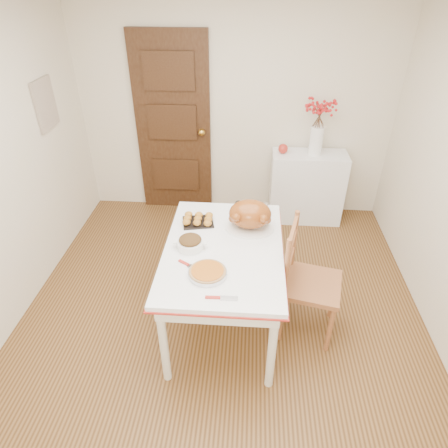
# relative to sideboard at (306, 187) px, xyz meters

# --- Properties ---
(floor) EXTENTS (3.50, 4.00, 0.00)m
(floor) POSITION_rel_sideboard_xyz_m (-0.86, -1.78, -0.42)
(floor) COLOR #462A11
(floor) RESTS_ON ground
(wall_back) EXTENTS (3.50, 0.00, 2.50)m
(wall_back) POSITION_rel_sideboard_xyz_m (-0.86, 0.22, 0.83)
(wall_back) COLOR beige
(wall_back) RESTS_ON ground
(door_back) EXTENTS (0.85, 0.06, 2.06)m
(door_back) POSITION_rel_sideboard_xyz_m (-1.56, 0.19, 0.61)
(door_back) COLOR #3B2514
(door_back) RESTS_ON ground
(photo_board) EXTENTS (0.03, 0.35, 0.45)m
(photo_board) POSITION_rel_sideboard_xyz_m (-2.59, -0.58, 1.08)
(photo_board) COLOR #C1B39A
(photo_board) RESTS_ON ground
(sideboard) EXTENTS (0.83, 0.37, 0.83)m
(sideboard) POSITION_rel_sideboard_xyz_m (0.00, 0.00, 0.00)
(sideboard) COLOR white
(sideboard) RESTS_ON floor
(kitchen_table) EXTENTS (0.91, 1.33, 0.80)m
(kitchen_table) POSITION_rel_sideboard_xyz_m (-0.84, -1.74, -0.02)
(kitchen_table) COLOR white
(kitchen_table) RESTS_ON floor
(chair_oak) EXTENTS (0.53, 0.53, 1.01)m
(chair_oak) POSITION_rel_sideboard_xyz_m (-0.14, -1.75, 0.09)
(chair_oak) COLOR #9E592E
(chair_oak) RESTS_ON floor
(berry_vase) EXTENTS (0.34, 0.34, 0.65)m
(berry_vase) POSITION_rel_sideboard_xyz_m (0.04, 0.00, 0.74)
(berry_vase) COLOR white
(berry_vase) RESTS_ON sideboard
(apple) EXTENTS (0.11, 0.11, 0.11)m
(apple) POSITION_rel_sideboard_xyz_m (-0.31, 0.00, 0.47)
(apple) COLOR #AC271D
(apple) RESTS_ON sideboard
(turkey_platter) EXTENTS (0.45, 0.39, 0.25)m
(turkey_platter) POSITION_rel_sideboard_xyz_m (-0.65, -1.47, 0.51)
(turkey_platter) COLOR brown
(turkey_platter) RESTS_ON kitchen_table
(pumpkin_pie) EXTENTS (0.30, 0.30, 0.06)m
(pumpkin_pie) POSITION_rel_sideboard_xyz_m (-0.92, -2.06, 0.41)
(pumpkin_pie) COLOR #AE5816
(pumpkin_pie) RESTS_ON kitchen_table
(stuffing_dish) EXTENTS (0.28, 0.24, 0.10)m
(stuffing_dish) POSITION_rel_sideboard_xyz_m (-1.09, -1.76, 0.43)
(stuffing_dish) COLOR #3A240D
(stuffing_dish) RESTS_ON kitchen_table
(rolls_tray) EXTENTS (0.28, 0.24, 0.07)m
(rolls_tray) POSITION_rel_sideboard_xyz_m (-1.07, -1.42, 0.41)
(rolls_tray) COLOR #AF7F2A
(rolls_tray) RESTS_ON kitchen_table
(pie_server) EXTENTS (0.21, 0.06, 0.01)m
(pie_server) POSITION_rel_sideboard_xyz_m (-0.81, -2.28, 0.39)
(pie_server) COLOR silver
(pie_server) RESTS_ON kitchen_table
(carving_knife) EXTENTS (0.25, 0.19, 0.01)m
(carving_knife) POSITION_rel_sideboard_xyz_m (-1.04, -1.99, 0.39)
(carving_knife) COLOR silver
(carving_knife) RESTS_ON kitchen_table
(drinking_glass) EXTENTS (0.09, 0.09, 0.12)m
(drinking_glass) POSITION_rel_sideboard_xyz_m (-0.74, -1.26, 0.44)
(drinking_glass) COLOR white
(drinking_glass) RESTS_ON kitchen_table
(shaker_pair) EXTENTS (0.10, 0.07, 0.10)m
(shaker_pair) POSITION_rel_sideboard_xyz_m (-0.55, -1.22, 0.43)
(shaker_pair) COLOR white
(shaker_pair) RESTS_ON kitchen_table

